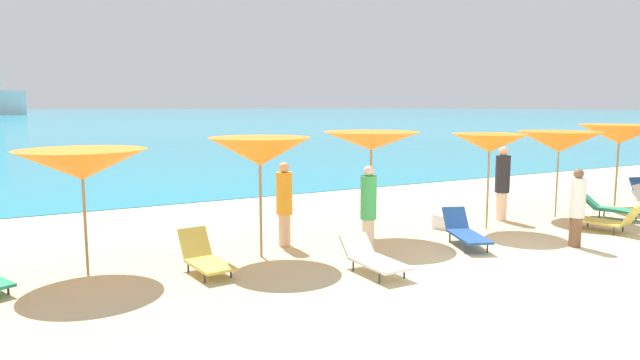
{
  "coord_description": "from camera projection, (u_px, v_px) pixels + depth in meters",
  "views": [
    {
      "loc": [
        -8.32,
        -6.8,
        2.96
      ],
      "look_at": [
        -1.98,
        4.7,
        1.2
      ],
      "focal_mm": 31.36,
      "sensor_mm": 36.0,
      "label": 1
    }
  ],
  "objects": [
    {
      "name": "ground_plane",
      "position": [
        296.0,
        197.0,
        18.97
      ],
      "size": [
        50.0,
        100.0,
        0.3
      ],
      "primitive_type": "cube",
      "color": "beige"
    },
    {
      "name": "ocean_water",
      "position": [
        36.0,
        113.0,
        209.7
      ],
      "size": [
        650.0,
        440.0,
        0.02
      ],
      "primitive_type": "cube",
      "color": "teal",
      "rests_on": "ground_plane"
    },
    {
      "name": "umbrella_2",
      "position": [
        82.0,
        165.0,
        9.61
      ],
      "size": [
        2.2,
        2.2,
        2.21
      ],
      "color": "#9E7F59",
      "rests_on": "ground_plane"
    },
    {
      "name": "umbrella_3",
      "position": [
        260.0,
        152.0,
        10.72
      ],
      "size": [
        1.98,
        1.98,
        2.35
      ],
      "color": "#9E7F59",
      "rests_on": "ground_plane"
    },
    {
      "name": "umbrella_4",
      "position": [
        371.0,
        141.0,
        12.38
      ],
      "size": [
        2.28,
        2.28,
        2.38
      ],
      "color": "#9E7F59",
      "rests_on": "ground_plane"
    },
    {
      "name": "umbrella_5",
      "position": [
        490.0,
        143.0,
        13.25
      ],
      "size": [
        1.98,
        1.98,
        2.29
      ],
      "color": "#9E7F59",
      "rests_on": "ground_plane"
    },
    {
      "name": "umbrella_6",
      "position": [
        559.0,
        142.0,
        14.68
      ],
      "size": [
        2.24,
        2.24,
        2.28
      ],
      "color": "#9E7F59",
      "rests_on": "ground_plane"
    },
    {
      "name": "umbrella_7",
      "position": [
        619.0,
        134.0,
        16.2
      ],
      "size": [
        2.42,
        2.42,
        2.4
      ],
      "color": "#9E7F59",
      "rests_on": "ground_plane"
    },
    {
      "name": "lounge_chair_0",
      "position": [
        465.0,
        231.0,
        11.85
      ],
      "size": [
        1.13,
        1.74,
        0.7
      ],
      "rotation": [
        0.0,
        0.0,
        -0.39
      ],
      "color": "#1E478C",
      "rests_on": "ground_plane"
    },
    {
      "name": "lounge_chair_2",
      "position": [
        205.0,
        257.0,
        9.92
      ],
      "size": [
        0.69,
        1.42,
        0.72
      ],
      "rotation": [
        0.0,
        0.0,
        0.1
      ],
      "color": "#D8BF4C",
      "rests_on": "ground_plane"
    },
    {
      "name": "lounge_chair_8",
      "position": [
        373.0,
        258.0,
        9.92
      ],
      "size": [
        0.63,
        1.49,
        0.57
      ],
      "rotation": [
        0.0,
        0.0,
        0.01
      ],
      "color": "white",
      "rests_on": "ground_plane"
    },
    {
      "name": "lounge_chair_10",
      "position": [
        609.0,
        207.0,
        14.67
      ],
      "size": [
        1.1,
        1.66,
        0.63
      ],
      "rotation": [
        0.0,
        0.0,
        0.37
      ],
      "color": "#268C66",
      "rests_on": "ground_plane"
    },
    {
      "name": "lounge_chair_13",
      "position": [
        609.0,
        220.0,
        13.12
      ],
      "size": [
        0.88,
        1.55,
        0.71
      ],
      "rotation": [
        0.0,
        0.0,
        3.35
      ],
      "color": "#D8BF4C",
      "rests_on": "ground_plane"
    },
    {
      "name": "beachgoer_0",
      "position": [
        502.0,
        182.0,
        14.36
      ],
      "size": [
        0.37,
        0.37,
        1.91
      ],
      "rotation": [
        0.0,
        0.0,
        2.9
      ],
      "color": "beige",
      "rests_on": "ground_plane"
    },
    {
      "name": "beachgoer_1",
      "position": [
        368.0,
        206.0,
        11.23
      ],
      "size": [
        0.32,
        0.32,
        1.77
      ],
      "rotation": [
        0.0,
        0.0,
        0.31
      ],
      "color": "beige",
      "rests_on": "ground_plane"
    },
    {
      "name": "beachgoer_3",
      "position": [
        577.0,
        206.0,
        11.66
      ],
      "size": [
        0.33,
        0.33,
        1.65
      ],
      "rotation": [
        0.0,
        0.0,
        2.83
      ],
      "color": "brown",
      "rests_on": "ground_plane"
    },
    {
      "name": "beachgoer_4",
      "position": [
        284.0,
        202.0,
        11.71
      ],
      "size": [
        0.34,
        0.34,
        1.79
      ],
      "rotation": [
        0.0,
        0.0,
        6.05
      ],
      "color": "#DBAA84",
      "rests_on": "ground_plane"
    },
    {
      "name": "cooler_box",
      "position": [
        443.0,
        221.0,
        13.54
      ],
      "size": [
        0.59,
        0.5,
        0.34
      ],
      "primitive_type": "cube",
      "rotation": [
        0.0,
        0.0,
        0.33
      ],
      "color": "white",
      "rests_on": "ground_plane"
    }
  ]
}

